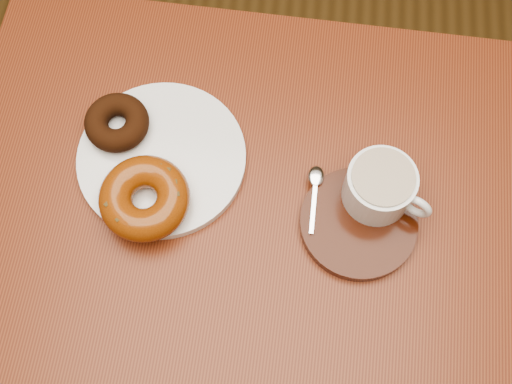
# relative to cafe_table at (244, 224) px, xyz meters

# --- Properties ---
(ground) EXTENTS (6.00, 6.00, 0.00)m
(ground) POSITION_rel_cafe_table_xyz_m (-0.12, 0.02, -0.66)
(ground) COLOR brown
(ground) RESTS_ON ground
(cafe_table) EXTENTS (0.87, 0.66, 0.79)m
(cafe_table) POSITION_rel_cafe_table_xyz_m (0.00, 0.00, 0.00)
(cafe_table) COLOR brown
(cafe_table) RESTS_ON ground
(donut_plate) EXTENTS (0.26, 0.26, 0.01)m
(donut_plate) POSITION_rel_cafe_table_xyz_m (-0.12, 0.04, 0.13)
(donut_plate) COLOR white
(donut_plate) RESTS_ON cafe_table
(donut_cinnamon) EXTENTS (0.10, 0.10, 0.03)m
(donut_cinnamon) POSITION_rel_cafe_table_xyz_m (-0.19, 0.08, 0.16)
(donut_cinnamon) COLOR black
(donut_cinnamon) RESTS_ON donut_plate
(donut_caramel) EXTENTS (0.14, 0.14, 0.05)m
(donut_caramel) POSITION_rel_cafe_table_xyz_m (-0.13, -0.03, 0.16)
(donut_caramel) COLOR #893F0F
(donut_caramel) RESTS_ON donut_plate
(saucer) EXTENTS (0.19, 0.19, 0.02)m
(saucer) POSITION_rel_cafe_table_xyz_m (0.16, -0.03, 0.13)
(saucer) COLOR #361307
(saucer) RESTS_ON cafe_table
(coffee_cup) EXTENTS (0.12, 0.09, 0.07)m
(coffee_cup) POSITION_rel_cafe_table_xyz_m (0.19, 0.01, 0.18)
(coffee_cup) COLOR white
(coffee_cup) RESTS_ON saucer
(teaspoon) EXTENTS (0.02, 0.10, 0.01)m
(teaspoon) POSITION_rel_cafe_table_xyz_m (0.10, 0.02, 0.15)
(teaspoon) COLOR silver
(teaspoon) RESTS_ON saucer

